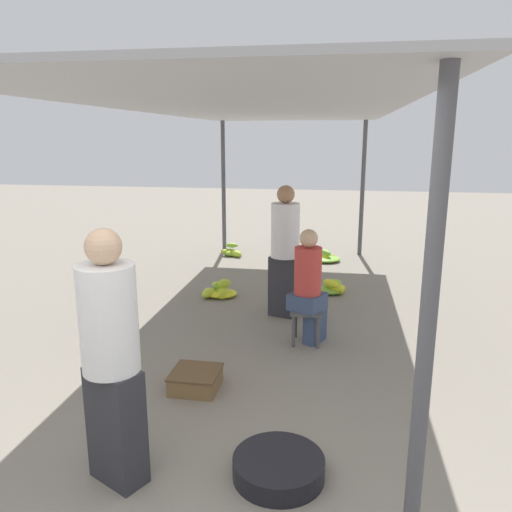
% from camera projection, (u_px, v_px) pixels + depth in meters
% --- Properties ---
extents(canopy_post_front_right, '(0.08, 0.08, 2.57)m').
position_uv_depth(canopy_post_front_right, '(425.00, 356.00, 2.30)').
color(canopy_post_front_right, '#4C4C51').
rests_on(canopy_post_front_right, ground).
extents(canopy_post_back_left, '(0.08, 0.08, 2.57)m').
position_uv_depth(canopy_post_back_left, '(224.00, 187.00, 9.99)').
color(canopy_post_back_left, '#4C4C51').
rests_on(canopy_post_back_left, ground).
extents(canopy_post_back_right, '(0.08, 0.08, 2.57)m').
position_uv_depth(canopy_post_back_right, '(363.00, 189.00, 9.54)').
color(canopy_post_back_right, '#4C4C51').
rests_on(canopy_post_back_right, ground).
extents(canopy_tarp, '(3.13, 7.96, 0.04)m').
position_uv_depth(canopy_tarp, '(261.00, 108.00, 5.84)').
color(canopy_tarp, '#B2B2B7').
rests_on(canopy_tarp, canopy_post_front_left).
extents(vendor_foreground, '(0.50, 0.50, 1.73)m').
position_uv_depth(vendor_foreground, '(111.00, 356.00, 3.19)').
color(vendor_foreground, '#2D2D33').
rests_on(vendor_foreground, ground).
extents(stool, '(0.34, 0.34, 0.40)m').
position_uv_depth(stool, '(307.00, 316.00, 5.56)').
color(stool, '#4C4C4C').
rests_on(stool, ground).
extents(vendor_seated, '(0.46, 0.46, 1.30)m').
position_uv_depth(vendor_seated, '(309.00, 285.00, 5.48)').
color(vendor_seated, '#384766').
rests_on(vendor_seated, ground).
extents(basin_black, '(0.63, 0.63, 0.14)m').
position_uv_depth(basin_black, '(279.00, 467.00, 3.40)').
color(basin_black, black).
rests_on(basin_black, ground).
extents(banana_pile_left_0, '(0.51, 0.49, 0.25)m').
position_uv_depth(banana_pile_left_0, '(219.00, 291.00, 7.24)').
color(banana_pile_left_0, '#B4CC2C').
rests_on(banana_pile_left_0, ground).
extents(banana_pile_left_1, '(0.48, 0.39, 0.25)m').
position_uv_depth(banana_pile_left_1, '(232.00, 252.00, 9.69)').
color(banana_pile_left_1, '#81B835').
rests_on(banana_pile_left_1, ground).
extents(banana_pile_right_0, '(0.59, 0.52, 0.23)m').
position_uv_depth(banana_pile_right_0, '(324.00, 258.00, 9.30)').
color(banana_pile_right_0, '#BBCF2B').
rests_on(banana_pile_right_0, ground).
extents(banana_pile_right_1, '(0.46, 0.49, 0.21)m').
position_uv_depth(banana_pile_right_1, '(333.00, 287.00, 7.41)').
color(banana_pile_right_1, yellow).
rests_on(banana_pile_right_1, ground).
extents(crate_near, '(0.44, 0.44, 0.18)m').
position_uv_depth(crate_near, '(196.00, 380.00, 4.59)').
color(crate_near, brown).
rests_on(crate_near, ground).
extents(shopper_walking_mid, '(0.44, 0.44, 1.69)m').
position_uv_depth(shopper_walking_mid, '(285.00, 250.00, 6.29)').
color(shopper_walking_mid, '#2D2D33').
rests_on(shopper_walking_mid, ground).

